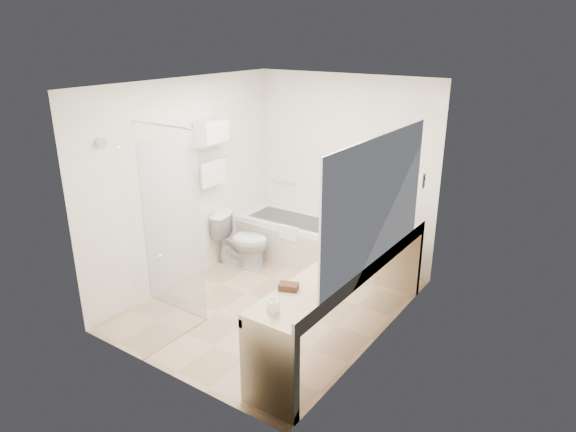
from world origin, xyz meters
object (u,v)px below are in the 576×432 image
Objects in this scene: bathtub at (297,239)px; toilet at (242,241)px; amenity_basket at (289,287)px; water_bottle_left at (389,222)px; vanity_counter at (347,283)px.

toilet is at bearing -125.17° from bathtub.
toilet is 4.38× the size of amenity_basket.
water_bottle_left reaches higher than amenity_basket.
toilet is 2.41m from amenity_basket.
vanity_counter is 1.12m from water_bottle_left.
bathtub is 0.79m from toilet.
vanity_counter reaches higher than toilet.
bathtub is 2.09m from vanity_counter.
amenity_basket is at bearing -94.05° from water_bottle_left.
amenity_basket reaches higher than bathtub.
toilet is 2.04m from water_bottle_left.
amenity_basket reaches higher than toilet.
amenity_basket is (-0.18, -0.77, 0.24)m from vanity_counter.
toilet is (-0.45, -0.64, 0.09)m from bathtub.
bathtub is at bearing -51.82° from toilet.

